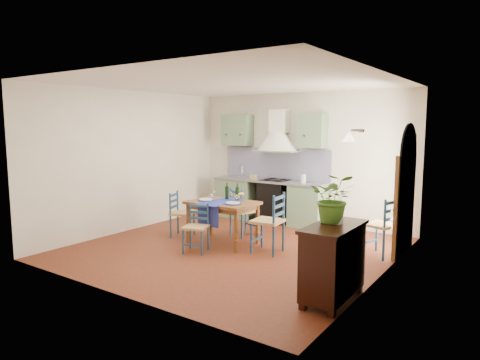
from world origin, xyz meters
name	(u,v)px	position (x,y,z in m)	size (l,w,h in m)	color
floor	(234,248)	(0.00, 0.00, 0.00)	(5.00, 5.00, 0.00)	#4F1F11
back_wall	(277,174)	(-0.47, 2.29, 1.05)	(5.00, 0.96, 2.80)	beige
right_wall	(389,180)	(2.50, 0.28, 1.34)	(0.26, 5.00, 2.80)	beige
left_wall	(133,161)	(-2.50, 0.00, 1.40)	(0.04, 5.00, 2.80)	beige
ceiling	(234,83)	(0.00, 0.00, 2.80)	(5.00, 5.00, 0.01)	silver
dining_table	(223,206)	(-0.35, 0.13, 0.68)	(1.21, 0.91, 1.08)	brown
chair_near	(196,227)	(-0.40, -0.53, 0.42)	(0.48, 0.48, 0.81)	navy
chair_far	(243,211)	(-0.36, 0.78, 0.48)	(0.55, 0.55, 0.92)	navy
chair_left	(181,213)	(-1.32, 0.10, 0.44)	(0.50, 0.50, 0.85)	navy
chair_right	(269,222)	(0.63, 0.13, 0.52)	(0.51, 0.51, 1.01)	navy
chair_spare	(382,226)	(2.23, 0.99, 0.50)	(0.57, 0.57, 0.98)	navy
sideboard	(333,260)	(2.26, -1.13, 0.51)	(0.50, 1.05, 0.94)	black
potted_plant	(334,198)	(2.21, -1.02, 1.24)	(0.55, 0.47, 0.61)	#3C6C20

